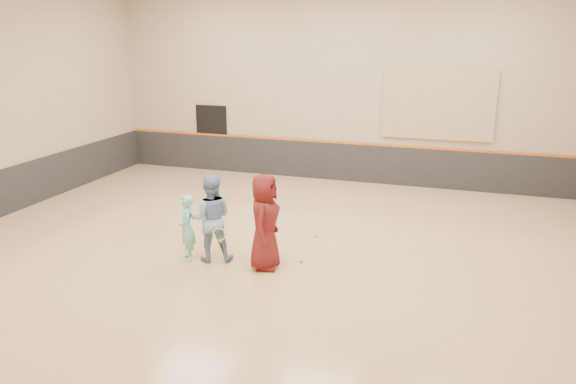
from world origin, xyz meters
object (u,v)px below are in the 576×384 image
(instructor, at_px, (211,218))
(girl, at_px, (187,228))
(spare_racket, at_px, (345,207))
(young_man, at_px, (265,222))

(instructor, bearing_deg, girl, -5.74)
(instructor, xyz_separation_m, spare_racket, (1.87, 4.26, -0.86))
(instructor, height_order, young_man, young_man)
(girl, xyz_separation_m, instructor, (0.48, 0.14, 0.21))
(instructor, bearing_deg, young_man, 157.01)
(instructor, distance_m, spare_racket, 4.73)
(young_man, bearing_deg, instructor, 83.58)
(girl, distance_m, instructor, 0.54)
(spare_racket, bearing_deg, young_man, -99.20)
(instructor, distance_m, young_man, 1.18)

